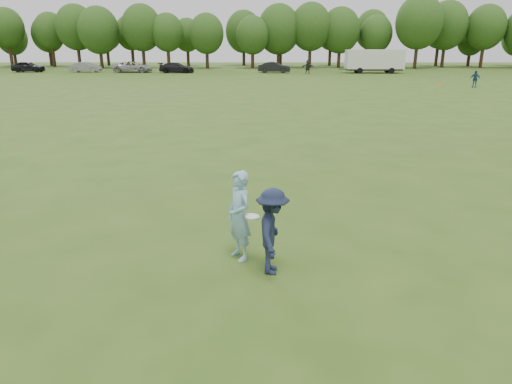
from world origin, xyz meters
TOP-DOWN VIEW (x-y plane):
  - ground at (0.00, 0.00)m, footprint 200.00×200.00m
  - thrower at (-0.45, 0.59)m, footprint 0.68×0.75m
  - defender at (0.16, 0.04)m, footprint 0.67×1.06m
  - player_far_b at (20.09, 37.07)m, footprint 0.98×0.86m
  - player_far_d at (6.31, 58.01)m, footprint 1.77×0.68m
  - car_a at (-34.25, 61.26)m, footprint 4.57×1.92m
  - car_b at (-25.74, 61.08)m, footprint 4.37×1.54m
  - car_c at (-18.69, 60.69)m, footprint 5.59×2.59m
  - car_d at (-12.21, 59.77)m, footprint 5.01×2.21m
  - car_f at (1.75, 60.00)m, footprint 4.74×2.18m
  - field_cone at (17.38, 38.35)m, footprint 0.28×0.28m
  - disc_in_play at (-0.21, 0.40)m, footprint 0.28×0.28m
  - cargo_trailer at (15.83, 59.62)m, footprint 9.00×2.75m
  - treeline at (2.81, 76.90)m, footprint 130.35×18.39m

SIDE VIEW (x-z plane):
  - ground at x=0.00m, z-range 0.00..0.00m
  - field_cone at x=17.38m, z-range 0.00..0.30m
  - car_d at x=-12.21m, z-range 0.00..1.43m
  - car_b at x=-25.74m, z-range 0.00..1.44m
  - car_f at x=1.75m, z-range 0.00..1.51m
  - car_a at x=-34.25m, z-range 0.00..1.54m
  - car_c at x=-18.69m, z-range 0.00..1.55m
  - defender at x=0.16m, z-range 0.00..1.57m
  - player_far_b at x=20.09m, z-range 0.00..1.59m
  - thrower at x=-0.45m, z-range 0.00..1.73m
  - disc_in_play at x=-0.21m, z-range 0.90..0.95m
  - player_far_d at x=6.31m, z-range 0.00..1.87m
  - cargo_trailer at x=15.83m, z-range 0.18..3.38m
  - treeline at x=2.81m, z-range 0.39..12.13m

